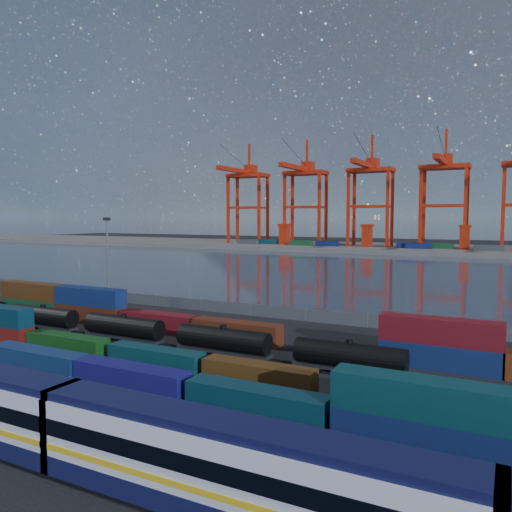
% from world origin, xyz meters
% --- Properties ---
extents(ground, '(700.00, 700.00, 0.00)m').
position_xyz_m(ground, '(0.00, 0.00, 0.00)').
color(ground, black).
rests_on(ground, ground).
extents(harbor_water, '(700.00, 700.00, 0.00)m').
position_xyz_m(harbor_water, '(0.00, 105.00, 0.01)').
color(harbor_water, '#303745').
rests_on(harbor_water, ground).
extents(far_quay, '(700.00, 70.00, 2.00)m').
position_xyz_m(far_quay, '(0.00, 210.00, 1.00)').
color(far_quay, '#514F4C').
rests_on(far_quay, ground).
extents(passenger_train, '(78.67, 3.29, 5.65)m').
position_xyz_m(passenger_train, '(25.94, -23.17, 2.84)').
color(passenger_train, silver).
rests_on(passenger_train, ground).
extents(container_row_south, '(139.96, 2.53, 5.39)m').
position_xyz_m(container_row_south, '(1.01, -10.28, 2.08)').
color(container_row_south, '#393A3D').
rests_on(container_row_south, ground).
extents(container_row_mid, '(140.73, 2.36, 5.02)m').
position_xyz_m(container_row_mid, '(2.62, -3.64, 1.46)').
color(container_row_mid, '#444749').
rests_on(container_row_mid, ground).
extents(container_row_north, '(141.71, 2.63, 5.61)m').
position_xyz_m(container_row_north, '(-11.43, 11.29, 2.20)').
color(container_row_north, '#121155').
rests_on(container_row_north, ground).
extents(tanker_string, '(89.87, 2.66, 3.80)m').
position_xyz_m(tanker_string, '(-14.65, 4.63, 1.91)').
color(tanker_string, black).
rests_on(tanker_string, ground).
extents(waterfront_fence, '(160.12, 0.12, 2.20)m').
position_xyz_m(waterfront_fence, '(-0.00, 28.00, 1.00)').
color(waterfront_fence, '#595B5E').
rests_on(waterfront_fence, ground).
extents(yard_light_mast, '(1.60, 0.40, 16.60)m').
position_xyz_m(yard_light_mast, '(-30.00, 26.00, 9.30)').
color(yard_light_mast, slate).
rests_on(yard_light_mast, ground).
extents(gantry_cranes, '(197.28, 42.77, 57.92)m').
position_xyz_m(gantry_cranes, '(-7.50, 203.46, 35.51)').
color(gantry_cranes, red).
rests_on(gantry_cranes, ground).
extents(quay_containers, '(172.58, 10.99, 2.60)m').
position_xyz_m(quay_containers, '(-11.00, 195.46, 3.30)').
color(quay_containers, navy).
rests_on(quay_containers, far_quay).
extents(straddle_carriers, '(140.00, 7.00, 11.10)m').
position_xyz_m(straddle_carriers, '(-2.50, 200.00, 7.82)').
color(straddle_carriers, red).
rests_on(straddle_carriers, far_quay).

